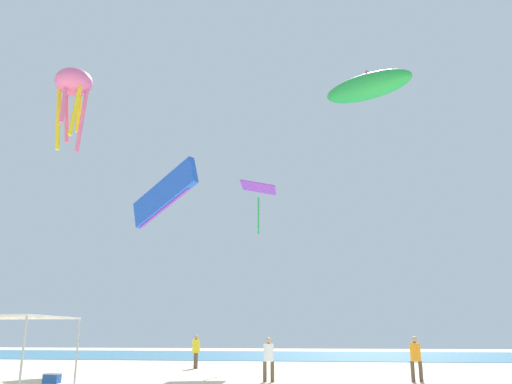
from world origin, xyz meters
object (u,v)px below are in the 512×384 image
at_px(person_near_tent, 416,355).
at_px(person_central, 268,356).
at_px(kite_diamond_purple, 258,190).
at_px(person_leftmost, 196,349).
at_px(kite_parafoil_blue, 164,195).
at_px(cooler_box, 52,378).
at_px(kite_inflatable_green, 368,86).
at_px(kite_octopus_pink, 73,86).
at_px(canopy_tent, 11,319).

height_order(person_near_tent, person_central, person_near_tent).
distance_m(person_near_tent, kite_diamond_purple, 15.55).
height_order(person_near_tent, kite_diamond_purple, kite_diamond_purple).
relative_size(person_leftmost, kite_diamond_purple, 0.54).
xyz_separation_m(person_near_tent, kite_parafoil_blue, (-12.57, 6.67, 8.60)).
height_order(cooler_box, kite_inflatable_green, kite_inflatable_green).
bearing_deg(cooler_box, kite_inflatable_green, 45.65).
bearing_deg(kite_octopus_pink, kite_parafoil_blue, 117.10).
height_order(cooler_box, kite_octopus_pink, kite_octopus_pink).
bearing_deg(person_near_tent, kite_diamond_purple, 127.00).
bearing_deg(person_central, kite_diamond_purple, -85.85).
xyz_separation_m(cooler_box, kite_diamond_purple, (5.78, 12.37, 10.30)).
distance_m(canopy_tent, kite_parafoil_blue, 13.88).
distance_m(person_leftmost, kite_inflatable_green, 19.70).
bearing_deg(canopy_tent, person_leftmost, 74.90).
distance_m(person_central, cooler_box, 8.00).
distance_m(kite_parafoil_blue, kite_octopus_pink, 8.68).
bearing_deg(kite_inflatable_green, person_central, -88.81).
bearing_deg(canopy_tent, kite_octopus_pink, 113.67).
bearing_deg(cooler_box, person_central, 13.18).
bearing_deg(person_near_tent, canopy_tent, -160.11).
xyz_separation_m(canopy_tent, kite_inflatable_green, (13.23, 15.67, 15.28)).
height_order(canopy_tent, person_central, canopy_tent).
relative_size(person_central, kite_parafoil_blue, 0.33).
distance_m(person_near_tent, kite_inflatable_green, 19.64).
distance_m(person_leftmost, person_central, 8.94).
distance_m(person_near_tent, cooler_box, 13.55).
xyz_separation_m(person_leftmost, kite_parafoil_blue, (-2.17, -0.03, 8.56)).
height_order(kite_inflatable_green, kite_diamond_purple, kite_inflatable_green).
bearing_deg(kite_parafoil_blue, cooler_box, 119.35).
bearing_deg(kite_parafoil_blue, canopy_tent, 118.81).
xyz_separation_m(canopy_tent, cooler_box, (0.29, 2.44, -2.03)).
bearing_deg(kite_diamond_purple, person_leftmost, 131.42).
xyz_separation_m(cooler_box, kite_parafoil_blue, (0.70, 9.28, 9.40)).
distance_m(person_leftmost, kite_parafoil_blue, 8.83).
xyz_separation_m(kite_parafoil_blue, kite_diamond_purple, (5.08, 3.09, 0.90)).
bearing_deg(kite_octopus_pink, canopy_tent, 35.27).
distance_m(person_central, kite_parafoil_blue, 13.41).
bearing_deg(kite_parafoil_blue, person_central, 167.02).
bearing_deg(canopy_tent, cooler_box, 83.11).
height_order(person_central, cooler_box, person_central).
relative_size(person_central, kite_octopus_pink, 0.31).
bearing_deg(person_leftmost, kite_octopus_pink, 73.38).
bearing_deg(cooler_box, person_leftmost, 72.84).
xyz_separation_m(cooler_box, kite_inflatable_green, (12.94, 13.24, 17.31)).
relative_size(kite_parafoil_blue, kite_inflatable_green, 0.79).
xyz_separation_m(kite_parafoil_blue, kite_octopus_pink, (-5.47, -1.52, 6.56)).
relative_size(canopy_tent, cooler_box, 5.93).
height_order(kite_parafoil_blue, kite_octopus_pink, kite_octopus_pink).
xyz_separation_m(cooler_box, kite_octopus_pink, (-4.77, 7.77, 15.96)).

